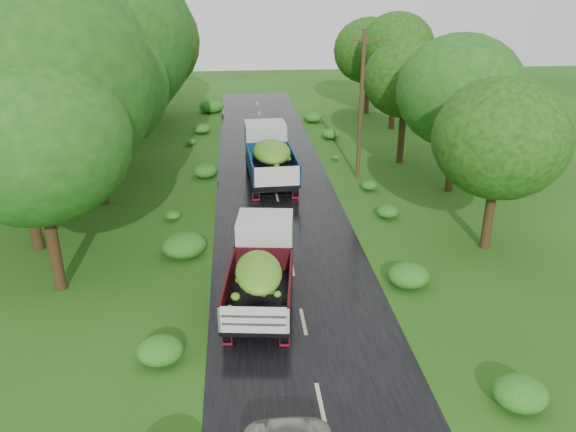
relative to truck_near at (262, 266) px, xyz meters
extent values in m
plane|color=#18450E|center=(1.33, -5.52, -1.44)|extent=(120.00, 120.00, 0.00)
cube|color=black|center=(1.33, -0.52, -1.43)|extent=(6.50, 80.00, 0.02)
cube|color=#BFB78C|center=(1.33, -5.52, -1.42)|extent=(0.12, 1.60, 0.00)
cube|color=#BFB78C|center=(1.33, -1.52, -1.42)|extent=(0.12, 1.60, 0.00)
cube|color=#BFB78C|center=(1.33, 2.48, -1.42)|extent=(0.12, 1.60, 0.00)
cube|color=#BFB78C|center=(1.33, 6.48, -1.42)|extent=(0.12, 1.60, 0.00)
cube|color=#BFB78C|center=(1.33, 10.48, -1.42)|extent=(0.12, 1.60, 0.00)
cube|color=#BFB78C|center=(1.33, 14.48, -1.42)|extent=(0.12, 1.60, 0.00)
cube|color=#BFB78C|center=(1.33, 18.48, -1.42)|extent=(0.12, 1.60, 0.00)
cube|color=#BFB78C|center=(1.33, 22.48, -1.42)|extent=(0.12, 1.60, 0.00)
cube|color=#BFB78C|center=(1.33, 26.48, -1.42)|extent=(0.12, 1.60, 0.00)
cube|color=#BFB78C|center=(1.33, 30.48, -1.42)|extent=(0.12, 1.60, 0.00)
cube|color=#BFB78C|center=(1.33, 34.48, -1.42)|extent=(0.12, 1.60, 0.00)
cube|color=black|center=(-0.04, -0.30, -0.83)|extent=(2.30, 5.50, 0.27)
cylinder|color=black|center=(-0.70, 1.74, -0.97)|extent=(0.38, 0.97, 0.95)
cylinder|color=black|center=(1.12, 1.51, -0.97)|extent=(0.38, 0.97, 0.95)
cylinder|color=black|center=(-1.10, -1.39, -0.97)|extent=(0.38, 0.97, 0.95)
cylinder|color=black|center=(0.72, -1.62, -0.97)|extent=(0.38, 0.97, 0.95)
cylinder|color=black|center=(-1.23, -2.35, -0.97)|extent=(0.38, 0.97, 0.95)
cylinder|color=black|center=(0.60, -2.58, -0.97)|extent=(0.38, 0.97, 0.95)
cube|color=maroon|center=(-1.27, -2.67, -1.18)|extent=(0.32, 0.08, 0.43)
cube|color=maroon|center=(0.56, -2.90, -1.18)|extent=(0.32, 0.08, 0.43)
cube|color=silver|center=(0.23, 1.82, 0.21)|extent=(2.30, 2.05, 1.80)
cube|color=black|center=(-0.16, -1.29, -0.62)|extent=(2.68, 4.32, 0.15)
cube|color=#4B0D15|center=(-1.21, -1.15, -0.09)|extent=(0.59, 4.05, 0.90)
cube|color=#4B0D15|center=(0.88, -1.42, -0.09)|extent=(0.59, 4.05, 0.90)
cube|color=#4B0D15|center=(0.09, 0.70, -0.09)|extent=(2.17, 0.35, 0.90)
cube|color=silver|center=(-0.42, -3.27, -0.09)|extent=(2.17, 0.35, 0.90)
ellipsoid|color=#408117|center=(-0.16, -1.29, 0.47)|extent=(2.25, 3.63, 0.95)
cube|color=black|center=(1.10, 12.72, -0.74)|extent=(2.14, 6.18, 0.30)
cylinder|color=black|center=(-0.05, 14.89, -0.90)|extent=(0.35, 1.10, 1.08)
cylinder|color=black|center=(2.05, 14.98, -0.90)|extent=(0.35, 1.10, 1.08)
cylinder|color=black|center=(0.11, 11.28, -0.90)|extent=(0.35, 1.10, 1.08)
cylinder|color=black|center=(2.22, 11.38, -0.90)|extent=(0.35, 1.10, 1.08)
cylinder|color=black|center=(0.16, 10.18, -0.90)|extent=(0.35, 1.10, 1.08)
cylinder|color=black|center=(2.27, 10.27, -0.90)|extent=(0.35, 1.10, 1.08)
cube|color=maroon|center=(0.18, 9.81, -1.14)|extent=(0.37, 0.06, 0.49)
cube|color=maroon|center=(2.28, 9.90, -1.14)|extent=(0.37, 0.06, 0.49)
cube|color=silver|center=(0.99, 15.16, 0.44)|extent=(2.48, 2.17, 2.06)
cube|color=black|center=(1.15, 11.58, -0.50)|extent=(2.70, 4.77, 0.17)
cube|color=navy|center=(-0.05, 11.53, 0.10)|extent=(0.30, 4.66, 1.03)
cube|color=navy|center=(2.36, 11.63, 0.10)|extent=(0.30, 4.66, 1.03)
cube|color=navy|center=(1.05, 13.87, 0.10)|extent=(2.50, 0.20, 1.03)
cube|color=silver|center=(1.26, 9.30, 0.10)|extent=(2.50, 0.20, 1.03)
ellipsoid|color=#408117|center=(1.15, 11.58, 0.75)|extent=(2.27, 4.01, 1.08)
cylinder|color=#382616|center=(6.29, 13.09, 2.76)|extent=(0.29, 0.29, 8.40)
cube|color=#382616|center=(6.29, 13.09, 6.33)|extent=(1.44, 0.52, 0.11)
cylinder|color=black|center=(-7.60, 1.57, 1.88)|extent=(0.44, 0.44, 6.65)
ellipsoid|color=#0C3A0B|center=(-7.60, 1.57, 4.41)|extent=(3.63, 3.63, 3.27)
cylinder|color=black|center=(-9.49, 5.16, 2.73)|extent=(0.48, 0.48, 8.34)
ellipsoid|color=#0C3A0B|center=(-9.49, 5.16, 5.90)|extent=(4.77, 4.77, 4.30)
cylinder|color=black|center=(-7.70, 10.30, 2.04)|extent=(0.45, 0.45, 6.96)
ellipsoid|color=#0C3A0B|center=(-7.70, 10.30, 4.68)|extent=(3.91, 3.91, 3.52)
cylinder|color=black|center=(-9.05, 14.88, 3.10)|extent=(0.50, 0.50, 9.09)
ellipsoid|color=#0C3A0B|center=(-9.05, 14.88, 6.55)|extent=(4.98, 4.98, 4.48)
cylinder|color=black|center=(-9.24, 20.81, 2.55)|extent=(0.47, 0.47, 7.99)
ellipsoid|color=#0C3A0B|center=(-9.24, 20.81, 5.59)|extent=(3.07, 3.07, 2.76)
cylinder|color=black|center=(-9.48, 25.45, 2.24)|extent=(0.46, 0.46, 7.37)
ellipsoid|color=#0C3A0B|center=(-9.48, 25.45, 5.04)|extent=(4.44, 4.44, 4.00)
cylinder|color=black|center=(-8.62, 29.30, 2.10)|extent=(0.45, 0.45, 7.09)
ellipsoid|color=#0C3A0B|center=(-8.62, 29.30, 4.80)|extent=(4.60, 4.60, 4.14)
cylinder|color=black|center=(9.93, 3.48, 1.35)|extent=(0.41, 0.41, 5.58)
ellipsoid|color=#194D13|center=(9.93, 3.48, 3.47)|extent=(3.32, 3.32, 2.99)
cylinder|color=black|center=(10.86, 10.48, 1.67)|extent=(0.43, 0.43, 6.22)
ellipsoid|color=#194D13|center=(10.86, 10.48, 4.03)|extent=(3.62, 3.62, 3.26)
cylinder|color=black|center=(9.60, 15.79, 1.54)|extent=(0.42, 0.42, 5.97)
ellipsoid|color=#194D13|center=(9.60, 15.79, 3.81)|extent=(3.23, 3.23, 2.91)
cylinder|color=black|center=(11.32, 24.22, 2.10)|extent=(0.45, 0.45, 7.09)
ellipsoid|color=#194D13|center=(11.32, 24.22, 4.79)|extent=(3.28, 3.28, 2.95)
cylinder|color=black|center=(10.54, 29.60, 1.53)|extent=(0.42, 0.42, 5.95)
ellipsoid|color=#194D13|center=(10.54, 29.60, 3.79)|extent=(3.47, 3.47, 3.12)
camera|label=1|loc=(-0.73, -17.71, 9.54)|focal=35.00mm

